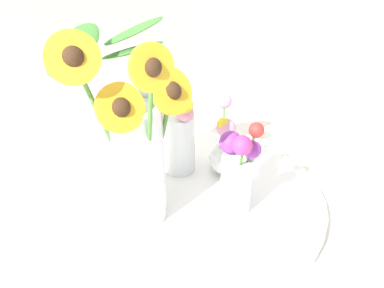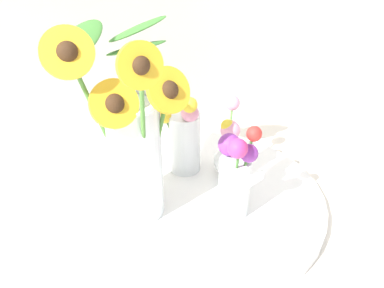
{
  "view_description": "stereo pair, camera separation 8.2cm",
  "coord_description": "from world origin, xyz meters",
  "px_view_note": "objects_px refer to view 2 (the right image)",
  "views": [
    {
      "loc": [
        -0.44,
        -0.44,
        0.57
      ],
      "look_at": [
        0.02,
        0.09,
        0.14
      ],
      "focal_mm": 42.0,
      "sensor_mm": 36.0,
      "label": 1
    },
    {
      "loc": [
        -0.37,
        -0.49,
        0.57
      ],
      "look_at": [
        0.02,
        0.09,
        0.14
      ],
      "focal_mm": 42.0,
      "sensor_mm": 36.0,
      "label": 2
    }
  ],
  "objects_px": {
    "vase_small_center": "(235,175)",
    "vase_small_back": "(184,137)",
    "mason_jar_sunflowers": "(130,142)",
    "vase_bulb_right": "(230,150)",
    "serving_tray": "(192,201)"
  },
  "relations": [
    {
      "from": "vase_small_center",
      "to": "vase_small_back",
      "type": "xyz_separation_m",
      "value": [
        0.0,
        0.17,
        -0.01
      ]
    },
    {
      "from": "mason_jar_sunflowers",
      "to": "vase_small_back",
      "type": "relative_size",
      "value": 2.07
    },
    {
      "from": "vase_bulb_right",
      "to": "mason_jar_sunflowers",
      "type": "bearing_deg",
      "value": 178.48
    },
    {
      "from": "serving_tray",
      "to": "mason_jar_sunflowers",
      "type": "xyz_separation_m",
      "value": [
        -0.11,
        0.03,
        0.16
      ]
    },
    {
      "from": "mason_jar_sunflowers",
      "to": "vase_small_back",
      "type": "distance_m",
      "value": 0.18
    },
    {
      "from": "vase_small_back",
      "to": "serving_tray",
      "type": "bearing_deg",
      "value": -114.46
    },
    {
      "from": "serving_tray",
      "to": "vase_small_center",
      "type": "height_order",
      "value": "vase_small_center"
    },
    {
      "from": "serving_tray",
      "to": "vase_small_back",
      "type": "relative_size",
      "value": 2.87
    },
    {
      "from": "vase_bulb_right",
      "to": "serving_tray",
      "type": "bearing_deg",
      "value": -169.3
    },
    {
      "from": "serving_tray",
      "to": "vase_small_back",
      "type": "height_order",
      "value": "vase_small_back"
    },
    {
      "from": "vase_small_center",
      "to": "mason_jar_sunflowers",
      "type": "bearing_deg",
      "value": 144.59
    },
    {
      "from": "mason_jar_sunflowers",
      "to": "vase_small_back",
      "type": "bearing_deg",
      "value": 22.86
    },
    {
      "from": "vase_small_center",
      "to": "vase_bulb_right",
      "type": "distance_m",
      "value": 0.12
    },
    {
      "from": "vase_bulb_right",
      "to": "vase_small_back",
      "type": "relative_size",
      "value": 0.87
    },
    {
      "from": "vase_small_center",
      "to": "vase_bulb_right",
      "type": "bearing_deg",
      "value": 55.79
    }
  ]
}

